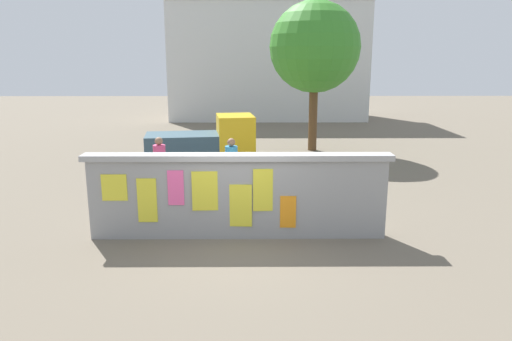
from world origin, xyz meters
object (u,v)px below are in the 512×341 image
(bicycle_near, at_px, (293,171))
(person_walking, at_px, (231,161))
(motorcycle, at_px, (293,190))
(person_bystander, at_px, (160,160))
(bicycle_far, at_px, (172,201))
(auto_rickshaw_truck, at_px, (206,144))
(tree_roadside, at_px, (315,47))

(bicycle_near, height_order, person_walking, person_walking)
(motorcycle, relative_size, bicycle_near, 1.12)
(person_bystander, bearing_deg, bicycle_far, -71.54)
(auto_rickshaw_truck, relative_size, person_walking, 2.33)
(auto_rickshaw_truck, distance_m, bicycle_near, 3.36)
(person_bystander, relative_size, tree_roadside, 0.27)
(bicycle_near, height_order, tree_roadside, tree_roadside)
(motorcycle, height_order, bicycle_far, bicycle_far)
(motorcycle, relative_size, tree_roadside, 0.32)
(motorcycle, distance_m, bicycle_near, 2.53)
(bicycle_near, distance_m, person_walking, 2.37)
(motorcycle, bearing_deg, person_walking, 145.05)
(bicycle_far, bearing_deg, motorcycle, 11.12)
(auto_rickshaw_truck, relative_size, bicycle_far, 2.21)
(person_walking, distance_m, tree_roadside, 8.00)
(person_bystander, bearing_deg, motorcycle, -20.03)
(bicycle_near, xyz_separation_m, tree_roadside, (1.24, 5.29, 3.76))
(person_walking, height_order, person_bystander, same)
(auto_rickshaw_truck, xyz_separation_m, tree_roadside, (4.03, 3.50, 3.22))
(motorcycle, bearing_deg, tree_roadside, 79.47)
(bicycle_far, relative_size, person_bystander, 1.05)
(bicycle_far, relative_size, tree_roadside, 0.29)
(person_bystander, bearing_deg, person_walking, -5.58)
(motorcycle, bearing_deg, bicycle_far, -168.88)
(motorcycle, bearing_deg, bicycle_near, 85.18)
(bicycle_near, bearing_deg, person_walking, -142.16)
(person_walking, height_order, tree_roadside, tree_roadside)
(bicycle_near, relative_size, tree_roadside, 0.29)
(motorcycle, distance_m, tree_roadside, 8.75)
(tree_roadside, bearing_deg, person_walking, -114.48)
(bicycle_near, bearing_deg, person_bystander, -162.38)
(bicycle_near, distance_m, person_bystander, 4.04)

